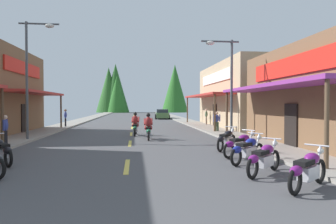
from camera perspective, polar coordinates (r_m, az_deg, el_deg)
The scene contains 21 objects.
ground at distance 33.98m, azimuth -6.77°, elevation -2.15°, with size 10.76×95.77×0.10m, color #4C4C4F.
sidewalk_left at distance 34.64m, azimuth -17.58°, elevation -1.96°, with size 2.23×95.77×0.12m, color gray.
sidewalk_right at distance 34.54m, azimuth 4.08°, elevation -1.91°, with size 2.23×95.77×0.12m, color gray.
centerline_dashes at distance 36.37m, azimuth -6.74°, elevation -1.83°, with size 0.16×69.18×0.01m.
storefront_right_far at distance 28.88m, azimuth 15.79°, elevation 3.03°, with size 8.90×13.07×5.80m.
streetlamp_left at distance 18.60m, azimuth -24.49°, elevation 8.32°, with size 2.19×0.30×6.71m.
streetlamp_right at distance 17.45m, azimuth 10.97°, elevation 7.12°, with size 2.19×0.30×5.75m.
motorcycle_parked_right_0 at distance 8.08m, azimuth 25.22°, elevation -9.87°, with size 1.77×1.37×1.04m.
motorcycle_parked_right_1 at distance 9.23m, azimuth 17.89°, elevation -8.40°, with size 1.67×1.50×1.04m.
motorcycle_parked_right_2 at distance 10.83m, azimuth 15.00°, elevation -6.93°, with size 1.75×1.39×1.04m.
motorcycle_parked_right_3 at distance 12.11m, azimuth 13.70°, elevation -6.04°, with size 1.84×1.27×1.04m.
motorcycle_parked_right_4 at distance 13.79m, azimuth 11.13°, elevation -5.12°, with size 1.42×1.73×1.04m.
motorcycle_parked_left_2 at distance 11.76m, azimuth -29.41°, elevation -6.41°, with size 1.47×1.69×1.04m.
rider_cruising_lead at distance 17.60m, azimuth -3.79°, elevation -3.15°, with size 0.60×2.14×1.57m.
rider_cruising_trailing at distance 19.99m, azimuth -6.27°, elevation -2.61°, with size 0.60×2.14×1.57m.
pedestrian_by_shop at distance 16.40m, azimuth -28.70°, elevation -2.83°, with size 0.29×0.57×1.55m.
pedestrian_browsing at distance 22.22m, azimuth 9.32°, elevation -1.64°, with size 0.56×0.33×1.53m.
pedestrian_waiting at distance 28.02m, azimuth -19.04°, elevation -0.90°, with size 0.34×0.55×1.67m.
pedestrian_strolling at distance 29.48m, azimuth 7.35°, elevation -0.74°, with size 0.36×0.55×1.65m.
parked_car_curbside at distance 43.10m, azimuth -1.11°, elevation -0.41°, with size 2.24×4.39×1.40m.
treeline_backdrop at distance 80.85m, azimuth -6.81°, elevation 4.32°, with size 24.83×8.21×13.08m.
Camera 1 is at (0.28, -1.03, 2.05)m, focal length 31.85 mm.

